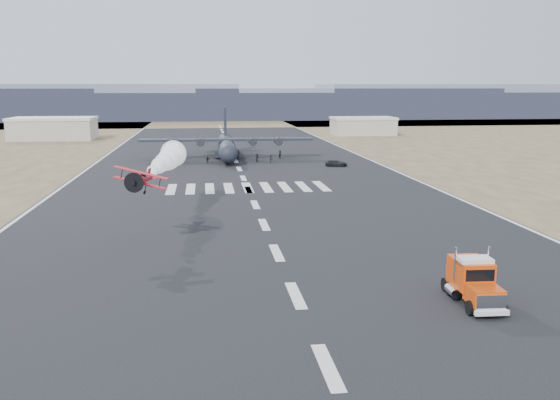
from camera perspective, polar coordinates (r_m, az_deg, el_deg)
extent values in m
plane|color=black|center=(46.33, 1.51, -9.15)|extent=(500.00, 500.00, 0.00)
cube|color=brown|center=(273.55, -5.97, 7.48)|extent=(500.00, 80.00, 0.00)
cube|color=slate|center=(308.64, -18.45, 8.95)|extent=(150.00, 50.00, 17.00)
cube|color=slate|center=(303.23, -6.14, 9.03)|extent=(150.00, 50.00, 13.00)
cube|color=slate|center=(311.50, 6.05, 9.27)|extent=(150.00, 50.00, 15.00)
cube|color=slate|center=(332.52, 17.16, 9.12)|extent=(150.00, 50.00, 17.00)
cube|color=#A19B8F|center=(193.80, -20.96, 6.35)|extent=(24.00, 14.00, 6.00)
cube|color=beige|center=(193.61, -21.03, 7.32)|extent=(24.50, 14.50, 0.80)
cube|color=#A19B8F|center=(200.53, 7.98, 6.97)|extent=(20.00, 12.00, 5.20)
cube|color=beige|center=(200.36, 8.01, 7.80)|extent=(20.50, 12.50, 0.80)
cube|color=black|center=(47.69, 17.62, -8.41)|extent=(1.43, 6.65, 0.24)
cube|color=#D2510C|center=(44.91, 19.05, -8.66)|extent=(2.36, 2.45, 1.26)
cube|color=silver|center=(43.90, 19.67, -9.28)|extent=(2.14, 0.26, 1.07)
cube|color=white|center=(43.96, 19.72, -10.20)|extent=(2.44, 0.42, 0.34)
cube|color=#D2510C|center=(46.17, 18.27, -6.99)|extent=(2.52, 1.88, 2.13)
cube|color=black|center=(45.35, 18.69, -6.89)|extent=(2.14, 0.23, 0.87)
cube|color=white|center=(46.11, 18.21, -5.56)|extent=(2.51, 1.68, 0.49)
cube|color=#D2510C|center=(47.80, 17.45, -6.70)|extent=(2.53, 2.07, 2.52)
cylinder|color=black|center=(44.41, 17.85, -9.87)|extent=(0.45, 1.09, 1.07)
cylinder|color=black|center=(45.28, 20.50, -9.64)|extent=(0.45, 1.09, 1.07)
cylinder|color=black|center=(47.98, 16.03, -8.20)|extent=(0.45, 1.09, 1.07)
cylinder|color=black|center=(48.78, 18.51, -8.03)|extent=(0.45, 1.09, 1.07)
cylinder|color=black|center=(48.84, 15.64, -7.84)|extent=(0.45, 1.09, 1.07)
cylinder|color=black|center=(49.63, 18.08, -7.68)|extent=(0.45, 1.09, 1.07)
cylinder|color=red|center=(60.69, -13.15, 1.95)|extent=(1.28, 4.52, 0.80)
sphere|color=black|center=(60.82, -13.13, 2.27)|extent=(0.62, 0.62, 0.62)
cylinder|color=black|center=(58.63, -13.58, 1.63)|extent=(0.94, 0.63, 0.89)
cylinder|color=black|center=(58.33, -13.64, 1.58)|extent=(1.95, 0.24, 1.96)
cube|color=red|center=(60.39, -13.21, 1.61)|extent=(5.30, 1.46, 1.26)
cube|color=red|center=(59.98, -13.30, 2.57)|extent=(5.47, 1.48, 1.30)
cube|color=red|center=(62.61, -12.78, 2.65)|extent=(0.18, 0.81, 0.89)
cube|color=red|center=(62.67, -12.76, 2.24)|extent=(1.84, 0.82, 0.07)
cylinder|color=black|center=(60.33, -13.91, 0.84)|extent=(0.15, 0.40, 0.39)
cylinder|color=black|center=(60.03, -12.58, 0.85)|extent=(0.15, 0.40, 0.39)
sphere|color=white|center=(62.85, -12.73, 2.27)|extent=(0.62, 0.62, 0.62)
sphere|color=white|center=(64.92, -12.36, 2.58)|extent=(0.94, 0.94, 0.94)
sphere|color=white|center=(66.99, -12.01, 2.86)|extent=(1.26, 1.26, 1.26)
sphere|color=white|center=(69.07, -11.68, 3.13)|extent=(1.57, 1.57, 1.57)
sphere|color=white|center=(71.15, -11.37, 3.39)|extent=(1.89, 1.89, 1.89)
sphere|color=white|center=(73.23, -11.07, 3.63)|extent=(2.21, 2.21, 2.21)
sphere|color=white|center=(75.32, -10.80, 3.85)|extent=(2.52, 2.52, 2.52)
sphere|color=white|center=(77.41, -10.53, 4.07)|extent=(2.84, 2.84, 2.84)
sphere|color=white|center=(79.51, -10.29, 4.27)|extent=(3.16, 3.16, 3.16)
sphere|color=white|center=(81.60, -10.05, 4.46)|extent=(3.48, 3.48, 3.48)
cylinder|color=black|center=(133.73, -5.16, 5.08)|extent=(4.22, 26.78, 3.82)
sphere|color=black|center=(120.45, -5.00, 4.45)|extent=(3.82, 3.82, 3.82)
cone|color=black|center=(147.03, -5.28, 5.60)|extent=(3.90, 5.78, 3.82)
cube|color=black|center=(132.61, -5.16, 5.82)|extent=(38.24, 4.59, 0.48)
cylinder|color=black|center=(132.41, -10.13, 5.48)|extent=(1.77, 3.65, 1.72)
cylinder|color=#3F3F44|center=(130.51, -10.18, 5.40)|extent=(3.25, 0.10, 3.25)
cylinder|color=black|center=(132.17, -7.64, 5.54)|extent=(1.77, 3.65, 1.72)
cylinder|color=#3F3F44|center=(130.27, -7.66, 5.46)|extent=(3.25, 0.10, 3.25)
cylinder|color=black|center=(132.44, -2.66, 5.64)|extent=(1.77, 3.65, 1.72)
cylinder|color=#3F3F44|center=(130.54, -2.60, 5.56)|extent=(3.25, 0.10, 3.25)
cylinder|color=black|center=(132.94, -0.19, 5.67)|extent=(1.77, 3.65, 1.72)
cylinder|color=#3F3F44|center=(131.05, -0.09, 5.59)|extent=(3.25, 0.10, 3.25)
cube|color=black|center=(144.77, -5.30, 7.41)|extent=(0.64, 4.30, 7.64)
cube|color=black|center=(145.54, -5.28, 5.85)|extent=(13.40, 3.07, 0.33)
cube|color=black|center=(134.80, -6.05, 4.50)|extent=(1.23, 5.74, 1.53)
cylinder|color=black|center=(134.86, -6.05, 4.28)|extent=(0.49, 1.06, 1.05)
cube|color=black|center=(134.90, -4.26, 4.53)|extent=(1.23, 5.74, 1.53)
cylinder|color=black|center=(134.96, -4.26, 4.31)|extent=(0.49, 1.06, 1.05)
cylinder|color=black|center=(123.53, -5.02, 3.65)|extent=(0.39, 0.86, 0.86)
imported|color=black|center=(120.61, 5.44, 3.56)|extent=(4.88, 3.08, 1.26)
imported|color=black|center=(126.03, -9.77, 3.86)|extent=(0.75, 0.70, 1.65)
imported|color=black|center=(126.72, -2.22, 4.07)|extent=(0.91, 1.02, 1.78)
imported|color=black|center=(125.50, -0.86, 4.01)|extent=(0.91, 1.26, 1.77)
imported|color=black|center=(125.23, -6.99, 3.87)|extent=(1.00, 0.67, 1.55)
imported|color=black|center=(125.78, -4.89, 3.98)|extent=(0.92, 1.01, 1.76)
imported|color=black|center=(128.67, -4.47, 4.11)|extent=(1.50, 0.53, 1.60)
imported|color=black|center=(129.21, -5.32, 4.17)|extent=(0.71, 0.78, 1.79)
imported|color=black|center=(132.26, 0.03, 4.39)|extent=(1.08, 0.99, 1.89)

